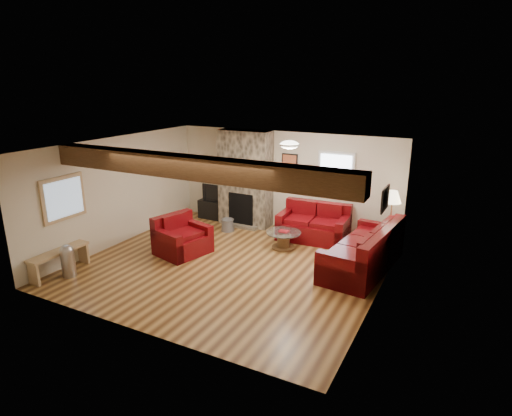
{
  "coord_description": "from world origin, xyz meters",
  "views": [
    {
      "loc": [
        4.25,
        -7.05,
        3.73
      ],
      "look_at": [
        0.4,
        0.4,
        1.2
      ],
      "focal_mm": 30.0,
      "sensor_mm": 36.0,
      "label": 1
    }
  ],
  "objects_px": {
    "tv_cabinet": "(217,210)",
    "television": "(217,193)",
    "floor_lamp": "(392,200)",
    "sofa_three": "(363,248)",
    "loveseat": "(314,222)",
    "armchair_red": "(182,235)",
    "coffee_table": "(284,240)"
  },
  "relations": [
    {
      "from": "armchair_red",
      "to": "tv_cabinet",
      "type": "relative_size",
      "value": 1.01
    },
    {
      "from": "floor_lamp",
      "to": "loveseat",
      "type": "bearing_deg",
      "value": 177.13
    },
    {
      "from": "sofa_three",
      "to": "loveseat",
      "type": "height_order",
      "value": "sofa_three"
    },
    {
      "from": "television",
      "to": "coffee_table",
      "type": "bearing_deg",
      "value": -24.37
    },
    {
      "from": "sofa_three",
      "to": "floor_lamp",
      "type": "relative_size",
      "value": 1.66
    },
    {
      "from": "armchair_red",
      "to": "loveseat",
      "type": "bearing_deg",
      "value": -32.05
    },
    {
      "from": "tv_cabinet",
      "to": "floor_lamp",
      "type": "relative_size",
      "value": 0.71
    },
    {
      "from": "sofa_three",
      "to": "loveseat",
      "type": "relative_size",
      "value": 1.47
    },
    {
      "from": "tv_cabinet",
      "to": "sofa_three",
      "type": "bearing_deg",
      "value": -18.14
    },
    {
      "from": "sofa_three",
      "to": "tv_cabinet",
      "type": "bearing_deg",
      "value": -102.11
    },
    {
      "from": "sofa_three",
      "to": "television",
      "type": "xyz_separation_m",
      "value": [
        -4.39,
        1.44,
        0.29
      ]
    },
    {
      "from": "armchair_red",
      "to": "tv_cabinet",
      "type": "bearing_deg",
      "value": 29.36
    },
    {
      "from": "loveseat",
      "to": "coffee_table",
      "type": "height_order",
      "value": "loveseat"
    },
    {
      "from": "sofa_three",
      "to": "tv_cabinet",
      "type": "height_order",
      "value": "sofa_three"
    },
    {
      "from": "tv_cabinet",
      "to": "television",
      "type": "relative_size",
      "value": 1.28
    },
    {
      "from": "loveseat",
      "to": "coffee_table",
      "type": "relative_size",
      "value": 2.04
    },
    {
      "from": "tv_cabinet",
      "to": "television",
      "type": "height_order",
      "value": "television"
    },
    {
      "from": "sofa_three",
      "to": "tv_cabinet",
      "type": "distance_m",
      "value": 4.63
    },
    {
      "from": "television",
      "to": "floor_lamp",
      "type": "distance_m",
      "value": 4.75
    },
    {
      "from": "television",
      "to": "tv_cabinet",
      "type": "bearing_deg",
      "value": 0.0
    },
    {
      "from": "tv_cabinet",
      "to": "floor_lamp",
      "type": "distance_m",
      "value": 4.83
    },
    {
      "from": "sofa_three",
      "to": "television",
      "type": "relative_size",
      "value": 2.96
    },
    {
      "from": "armchair_red",
      "to": "tv_cabinet",
      "type": "height_order",
      "value": "armchair_red"
    },
    {
      "from": "sofa_three",
      "to": "coffee_table",
      "type": "distance_m",
      "value": 1.92
    },
    {
      "from": "loveseat",
      "to": "armchair_red",
      "type": "bearing_deg",
      "value": -139.53
    },
    {
      "from": "floor_lamp",
      "to": "tv_cabinet",
      "type": "bearing_deg",
      "value": 175.27
    },
    {
      "from": "floor_lamp",
      "to": "television",
      "type": "bearing_deg",
      "value": 175.27
    },
    {
      "from": "tv_cabinet",
      "to": "television",
      "type": "distance_m",
      "value": 0.49
    },
    {
      "from": "sofa_three",
      "to": "tv_cabinet",
      "type": "xyz_separation_m",
      "value": [
        -4.39,
        1.44,
        -0.21
      ]
    },
    {
      "from": "television",
      "to": "floor_lamp",
      "type": "relative_size",
      "value": 0.56
    },
    {
      "from": "coffee_table",
      "to": "tv_cabinet",
      "type": "relative_size",
      "value": 0.78
    },
    {
      "from": "loveseat",
      "to": "floor_lamp",
      "type": "distance_m",
      "value": 1.96
    }
  ]
}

